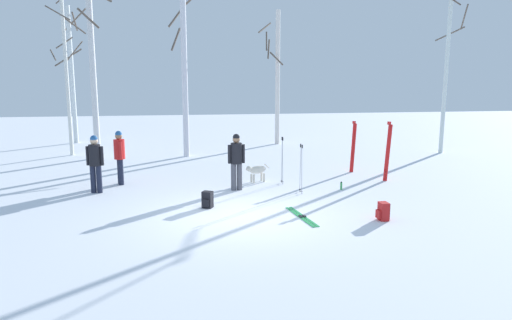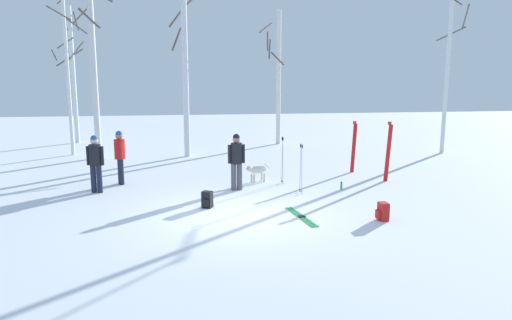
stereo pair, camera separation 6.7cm
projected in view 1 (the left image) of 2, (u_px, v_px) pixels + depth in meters
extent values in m
plane|color=white|center=(241.00, 215.00, 11.81)|extent=(60.00, 60.00, 0.00)
cylinder|color=#1E2338|center=(99.00, 179.00, 13.98)|extent=(0.16, 0.16, 0.82)
cylinder|color=#1E2338|center=(93.00, 179.00, 13.99)|extent=(0.16, 0.16, 0.82)
cylinder|color=black|center=(95.00, 155.00, 13.86)|extent=(0.34, 0.34, 0.62)
sphere|color=beige|center=(94.00, 141.00, 13.78)|extent=(0.22, 0.22, 0.22)
sphere|color=#265999|center=(94.00, 139.00, 13.77)|extent=(0.21, 0.21, 0.21)
cylinder|color=black|center=(102.00, 156.00, 13.85)|extent=(0.10, 0.10, 0.56)
cylinder|color=black|center=(88.00, 156.00, 13.87)|extent=(0.10, 0.10, 0.56)
cylinder|color=#4C4C56|center=(234.00, 177.00, 14.29)|extent=(0.16, 0.16, 0.82)
cylinder|color=#4C4C56|center=(239.00, 177.00, 14.33)|extent=(0.16, 0.16, 0.82)
cylinder|color=black|center=(236.00, 153.00, 14.18)|extent=(0.34, 0.34, 0.62)
sphere|color=#997051|center=(236.00, 139.00, 14.11)|extent=(0.22, 0.22, 0.22)
sphere|color=black|center=(236.00, 137.00, 14.10)|extent=(0.21, 0.21, 0.21)
cylinder|color=black|center=(229.00, 154.00, 14.14)|extent=(0.10, 0.10, 0.56)
cylinder|color=black|center=(243.00, 154.00, 14.23)|extent=(0.10, 0.10, 0.56)
cylinder|color=#1E2338|center=(120.00, 171.00, 15.16)|extent=(0.16, 0.16, 0.82)
cylinder|color=#1E2338|center=(121.00, 172.00, 15.00)|extent=(0.16, 0.16, 0.82)
cylinder|color=red|center=(119.00, 149.00, 14.95)|extent=(0.34, 0.34, 0.62)
sphere|color=#997051|center=(119.00, 136.00, 14.87)|extent=(0.22, 0.22, 0.22)
sphere|color=#265999|center=(119.00, 134.00, 14.86)|extent=(0.21, 0.21, 0.21)
cylinder|color=red|center=(118.00, 149.00, 15.14)|extent=(0.10, 0.10, 0.56)
cylinder|color=red|center=(121.00, 151.00, 14.76)|extent=(0.10, 0.10, 0.56)
ellipsoid|color=beige|center=(258.00, 170.00, 15.39)|extent=(0.64, 0.44, 0.26)
sphere|color=beige|center=(249.00, 169.00, 15.20)|extent=(0.18, 0.18, 0.18)
ellipsoid|color=beige|center=(247.00, 170.00, 15.18)|extent=(0.12, 0.09, 0.06)
cylinder|color=beige|center=(267.00, 166.00, 15.56)|extent=(0.19, 0.11, 0.17)
cylinder|color=beige|center=(254.00, 179.00, 15.27)|extent=(0.07, 0.07, 0.28)
cylinder|color=beige|center=(251.00, 178.00, 15.40)|extent=(0.07, 0.07, 0.28)
cylinder|color=beige|center=(264.00, 177.00, 15.48)|extent=(0.07, 0.07, 0.28)
cylinder|color=beige|center=(262.00, 177.00, 15.61)|extent=(0.07, 0.07, 0.28)
cube|color=red|center=(354.00, 148.00, 16.86)|extent=(0.14, 0.05, 1.75)
cube|color=red|center=(355.00, 122.00, 16.70)|extent=(0.06, 0.03, 0.10)
cube|color=red|center=(352.00, 148.00, 16.87)|extent=(0.14, 0.05, 1.75)
cube|color=red|center=(353.00, 122.00, 16.70)|extent=(0.06, 0.03, 0.10)
cube|color=red|center=(389.00, 153.00, 15.42)|extent=(0.15, 0.10, 1.87)
cube|color=red|center=(390.00, 123.00, 15.25)|extent=(0.06, 0.05, 0.10)
cube|color=red|center=(387.00, 153.00, 15.45)|extent=(0.15, 0.10, 1.87)
cube|color=red|center=(388.00, 123.00, 15.27)|extent=(0.06, 0.05, 0.10)
cube|color=green|center=(300.00, 217.00, 11.67)|extent=(0.35, 1.70, 0.02)
cube|color=#333338|center=(300.00, 216.00, 11.62)|extent=(0.08, 0.13, 0.03)
cube|color=green|center=(303.00, 216.00, 11.70)|extent=(0.35, 1.70, 0.02)
cube|color=#333338|center=(304.00, 216.00, 11.65)|extent=(0.08, 0.13, 0.03)
cylinder|color=#B2B2BC|center=(282.00, 162.00, 15.17)|extent=(0.02, 0.10, 1.40)
cylinder|color=black|center=(282.00, 138.00, 15.04)|extent=(0.04, 0.04, 0.10)
cylinder|color=black|center=(282.00, 181.00, 15.28)|extent=(0.07, 0.07, 0.01)
cylinder|color=#B2B2BC|center=(283.00, 162.00, 15.06)|extent=(0.02, 0.10, 1.40)
cylinder|color=black|center=(283.00, 139.00, 14.93)|extent=(0.04, 0.04, 0.10)
cylinder|color=black|center=(282.00, 182.00, 15.17)|extent=(0.07, 0.07, 0.01)
cylinder|color=#B2B2BC|center=(300.00, 170.00, 14.01)|extent=(0.02, 0.10, 1.35)
cylinder|color=black|center=(301.00, 146.00, 13.88)|extent=(0.04, 0.04, 0.10)
cylinder|color=black|center=(300.00, 190.00, 14.11)|extent=(0.07, 0.07, 0.01)
cylinder|color=#B2B2BC|center=(302.00, 171.00, 13.83)|extent=(0.02, 0.10, 1.35)
cylinder|color=black|center=(302.00, 146.00, 13.70)|extent=(0.04, 0.04, 0.10)
cylinder|color=black|center=(301.00, 191.00, 13.94)|extent=(0.07, 0.07, 0.01)
cube|color=black|center=(208.00, 200.00, 12.45)|extent=(0.32, 0.30, 0.44)
cube|color=black|center=(205.00, 203.00, 12.34)|extent=(0.20, 0.15, 0.20)
cube|color=black|center=(207.00, 198.00, 12.58)|extent=(0.04, 0.04, 0.37)
cube|color=black|center=(212.00, 199.00, 12.53)|extent=(0.04, 0.04, 0.37)
cube|color=red|center=(383.00, 211.00, 11.38)|extent=(0.22, 0.27, 0.44)
cube|color=red|center=(378.00, 214.00, 11.37)|extent=(0.07, 0.20, 0.20)
cube|color=black|center=(386.00, 210.00, 11.47)|extent=(0.03, 0.04, 0.37)
cube|color=black|center=(389.00, 212.00, 11.34)|extent=(0.03, 0.04, 0.37)
cylinder|color=green|center=(341.00, 186.00, 14.42)|extent=(0.06, 0.06, 0.22)
cylinder|color=black|center=(341.00, 182.00, 14.40)|extent=(0.04, 0.04, 0.02)
cylinder|color=silver|center=(72.00, 76.00, 23.66)|extent=(0.21, 0.21, 6.76)
cylinder|color=brown|center=(75.00, 19.00, 23.75)|extent=(1.21, 0.52, 1.07)
cylinder|color=brown|center=(75.00, 21.00, 23.20)|extent=(0.14, 0.68, 0.86)
cylinder|color=brown|center=(73.00, 24.00, 22.79)|extent=(1.06, 0.74, 0.86)
cylinder|color=brown|center=(68.00, 57.00, 24.05)|extent=(1.29, 0.59, 0.93)
cylinder|color=silver|center=(66.00, 72.00, 19.97)|extent=(0.15, 0.15, 7.12)
cylinder|color=brown|center=(53.00, 55.00, 19.59)|extent=(0.45, 0.91, 0.49)
cylinder|color=brown|center=(64.00, 43.00, 20.06)|extent=(0.70, 0.22, 0.51)
cylinder|color=brown|center=(75.00, 51.00, 20.24)|extent=(0.85, 0.67, 0.80)
cylinder|color=brown|center=(58.00, 13.00, 19.07)|extent=(0.99, 0.19, 0.60)
cylinder|color=silver|center=(92.00, 61.00, 19.15)|extent=(0.25, 0.25, 7.98)
cylinder|color=brown|center=(88.00, 18.00, 18.49)|extent=(0.83, 0.12, 0.79)
cylinder|color=silver|center=(184.00, 67.00, 19.61)|extent=(0.24, 0.24, 7.54)
cylinder|color=brown|center=(175.00, 18.00, 19.46)|extent=(0.60, 0.75, 0.80)
cylinder|color=brown|center=(176.00, 39.00, 19.53)|extent=(0.45, 0.74, 0.97)
cylinder|color=silver|center=(278.00, 78.00, 23.37)|extent=(0.22, 0.22, 6.52)
cylinder|color=brown|center=(267.00, 41.00, 23.06)|extent=(0.26, 1.14, 1.00)
cylinder|color=brown|center=(269.00, 49.00, 23.15)|extent=(0.29, 0.94, 0.99)
cylinder|color=brown|center=(276.00, 59.00, 22.90)|extent=(0.66, 0.33, 0.66)
cylinder|color=brown|center=(265.00, 28.00, 23.22)|extent=(0.85, 1.23, 0.63)
cylinder|color=silver|center=(446.00, 69.00, 20.55)|extent=(0.17, 0.17, 7.35)
cylinder|color=brown|center=(464.00, 17.00, 20.03)|extent=(0.49, 1.13, 0.93)
cylinder|color=brown|center=(450.00, 34.00, 20.79)|extent=(1.02, 0.74, 0.61)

